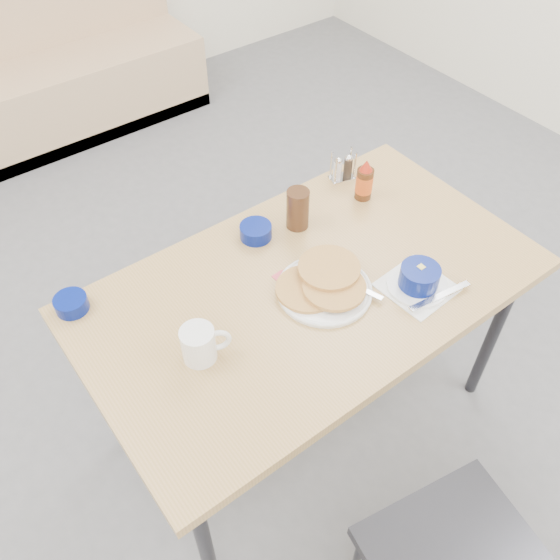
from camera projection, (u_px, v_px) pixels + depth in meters
ground at (345, 460)px, 2.21m from camera, size 6.00×6.00×0.00m
booth_bench at (37, 77)px, 3.48m from camera, size 1.90×0.56×1.22m
dining_table at (310, 297)px, 1.84m from camera, size 1.40×0.80×0.76m
pancake_plate at (324, 285)px, 1.76m from camera, size 0.29×0.29×0.05m
coffee_mug at (200, 344)px, 1.57m from camera, size 0.13×0.09×0.11m
grits_setting at (419, 280)px, 1.76m from camera, size 0.23×0.21×0.08m
creamer_bowl at (71, 304)px, 1.71m from camera, size 0.10×0.10×0.04m
butter_bowl at (256, 231)px, 1.92m from camera, size 0.10×0.10×0.05m
amber_tumbler at (298, 209)px, 1.93m from camera, size 0.10×0.10×0.14m
condiment_caddy at (343, 169)px, 2.12m from camera, size 0.10×0.07×0.11m
syrup_bottle at (364, 182)px, 2.03m from camera, size 0.06×0.06×0.16m
sugar_wrapper at (279, 275)px, 1.82m from camera, size 0.04×0.03×0.00m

